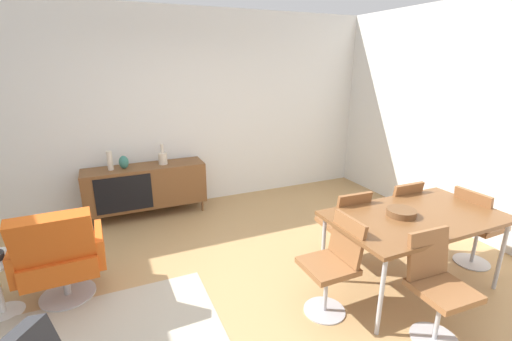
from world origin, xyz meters
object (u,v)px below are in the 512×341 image
object	(u,v)px
dining_chair_far_end	(476,224)
dining_chair_back_right	(395,212)
dining_chair_back_left	(344,224)
dining_chair_front_left	(437,284)
wooden_bowl_on_table	(401,212)
dining_chair_near_window	(334,262)
vase_cobalt	(124,162)
vase_ceramic_small	(110,161)
dining_table	(415,219)
vase_sculptural_dark	(163,158)
sideboard	(146,186)
lounge_chair_red	(59,255)

from	to	relation	value
dining_chair_far_end	dining_chair_back_right	bearing A→B (deg)	133.94
dining_chair_back_left	dining_chair_front_left	xyz separation A→B (m)	(0.01, -1.12, 0.00)
wooden_bowl_on_table	dining_chair_near_window	xyz separation A→B (m)	(-0.75, -0.05, -0.30)
vase_cobalt	vase_ceramic_small	size ratio (longest dim) A/B	0.68
vase_cobalt	dining_chair_far_end	distance (m)	4.21
dining_table	vase_cobalt	bearing A→B (deg)	131.08
dining_chair_back_right	vase_sculptural_dark	bearing A→B (deg)	135.74
dining_chair_back_right	dining_chair_front_left	bearing A→B (deg)	-121.91
vase_sculptural_dark	sideboard	bearing A→B (deg)	-179.58
sideboard	lounge_chair_red	world-z (taller)	lounge_chair_red
sideboard	dining_chair_near_window	size ratio (longest dim) A/B	1.87
vase_ceramic_small	wooden_bowl_on_table	size ratio (longest dim) A/B	0.98
vase_ceramic_small	dining_table	world-z (taller)	vase_ceramic_small
dining_table	dining_chair_far_end	size ratio (longest dim) A/B	1.87
dining_chair_near_window	vase_ceramic_small	bearing A→B (deg)	121.06
dining_chair_near_window	lounge_chair_red	size ratio (longest dim) A/B	0.90
dining_chair_back_left	dining_chair_far_end	bearing A→B (deg)	-24.29
vase_sculptural_dark	wooden_bowl_on_table	bearing A→B (deg)	-57.31
vase_ceramic_small	dining_chair_far_end	xyz separation A→B (m)	(3.39, -2.68, -0.38)
dining_chair_far_end	lounge_chair_red	distance (m)	4.05
sideboard	dining_chair_front_left	xyz separation A→B (m)	(1.74, -3.24, 0.03)
vase_cobalt	sideboard	bearing A→B (deg)	-0.43
vase_ceramic_small	dining_table	xyz separation A→B (m)	(2.50, -2.68, -0.15)
dining_chair_back_right	vase_cobalt	bearing A→B (deg)	141.69
wooden_bowl_on_table	dining_chair_front_left	distance (m)	0.71
vase_cobalt	vase_ceramic_small	bearing A→B (deg)	180.00
dining_chair_back_right	lounge_chair_red	size ratio (longest dim) A/B	0.90
vase_cobalt	lounge_chair_red	size ratio (longest dim) A/B	0.18
lounge_chair_red	wooden_bowl_on_table	bearing A→B (deg)	-19.70
dining_chair_back_left	lounge_chair_red	xyz separation A→B (m)	(-2.66, 0.52, -0.00)
dining_chair_back_right	dining_chair_front_left	xyz separation A→B (m)	(-0.70, -1.12, 0.00)
sideboard	dining_chair_far_end	distance (m)	4.01
dining_chair_back_left	sideboard	bearing A→B (deg)	129.31
wooden_bowl_on_table	dining_chair_far_end	size ratio (longest dim) A/B	0.30
dining_table	dining_chair_front_left	xyz separation A→B (m)	(-0.35, -0.56, -0.23)
sideboard	wooden_bowl_on_table	distance (m)	3.30
dining_chair_far_end	dining_chair_back_left	bearing A→B (deg)	155.71
dining_table	dining_chair_far_end	world-z (taller)	dining_chair_far_end
sideboard	vase_ceramic_small	distance (m)	0.58
lounge_chair_red	dining_chair_back_left	bearing A→B (deg)	-10.97
dining_chair_far_end	dining_chair_back_left	distance (m)	1.36
sideboard	dining_table	xyz separation A→B (m)	(2.09, -2.68, 0.26)
sideboard	vase_sculptural_dark	world-z (taller)	vase_sculptural_dark
dining_chair_back_left	dining_chair_front_left	size ratio (longest dim) A/B	1.00
dining_chair_back_left	lounge_chair_red	world-z (taller)	lounge_chair_red
vase_ceramic_small	wooden_bowl_on_table	world-z (taller)	vase_ceramic_small
vase_sculptural_dark	lounge_chair_red	distance (m)	2.02
vase_sculptural_dark	dining_chair_far_end	world-z (taller)	vase_sculptural_dark
vase_ceramic_small	dining_chair_back_right	bearing A→B (deg)	-36.65
vase_ceramic_small	wooden_bowl_on_table	xyz separation A→B (m)	(2.37, -2.64, -0.08)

